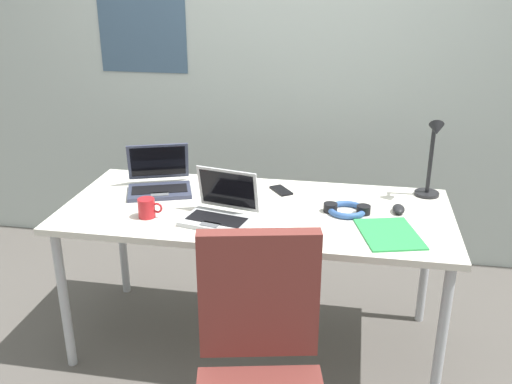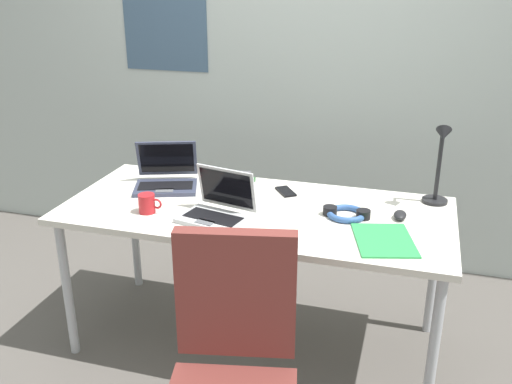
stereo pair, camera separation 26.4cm
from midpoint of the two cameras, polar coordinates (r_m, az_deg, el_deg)
ground_plane at (r=3.04m, az=-2.57°, el=-14.61°), size 12.00×12.00×0.00m
wall_back at (r=3.57m, az=1.03°, el=13.64°), size 6.00×0.13×2.60m
desk at (r=2.69m, az=-2.81°, el=-2.77°), size 1.80×0.80×0.74m
desk_lamp at (r=2.80m, az=14.57°, el=3.15°), size 0.12×0.18×0.40m
laptop_front_left at (r=2.93m, az=-12.19°, el=0.96°), size 0.39×0.37×0.22m
laptop_far_corner at (r=2.54m, az=-6.57°, el=-1.94°), size 0.34×0.30×0.22m
computer_mouse at (r=2.66m, az=11.30°, el=-1.73°), size 0.06×0.10×0.03m
cell_phone at (r=2.86m, az=-0.11°, el=0.11°), size 0.13×0.15×0.01m
headphones at (r=2.62m, az=6.22°, el=-1.81°), size 0.21×0.18×0.04m
book_stack at (r=2.88m, az=-5.37°, el=0.86°), size 0.19×0.19×0.08m
paper_folder_near_lamp at (r=2.44m, az=10.16°, el=-4.20°), size 0.30×0.36×0.01m
coffee_mug at (r=2.62m, az=-13.66°, el=-1.62°), size 0.11×0.08×0.09m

